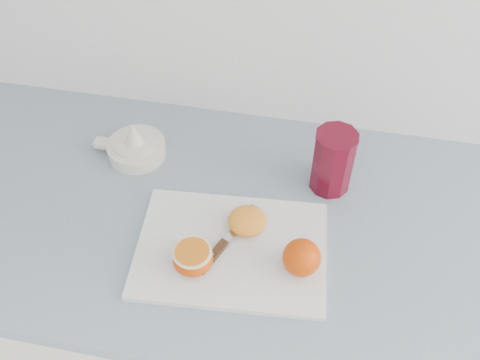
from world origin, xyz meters
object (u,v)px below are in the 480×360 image
Objects in this scene: cutting_board at (231,249)px; citrus_juicer at (136,146)px; counter at (231,320)px; red_tumbler at (333,163)px; half_orange at (193,258)px.

cutting_board is 2.19× the size of citrus_juicer.
counter is at bearing -28.00° from citrus_juicer.
red_tumbler is at bearing -1.14° from citrus_juicer.
citrus_juicer reaches higher than half_orange.
citrus_juicer is at bearing 152.00° from counter.
half_orange is at bearing -53.06° from citrus_juicer.
half_orange is 0.33m from citrus_juicer.
red_tumbler is at bearing 30.94° from counter.
citrus_juicer is (-0.23, 0.12, 0.47)m from counter.
counter is at bearing -149.06° from red_tumbler.
cutting_board is at bearing -73.74° from counter.
cutting_board is 4.87× the size of half_orange.
citrus_juicer is at bearing 126.94° from half_orange.
half_orange is 0.45× the size of citrus_juicer.
counter is at bearing 76.86° from half_orange.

